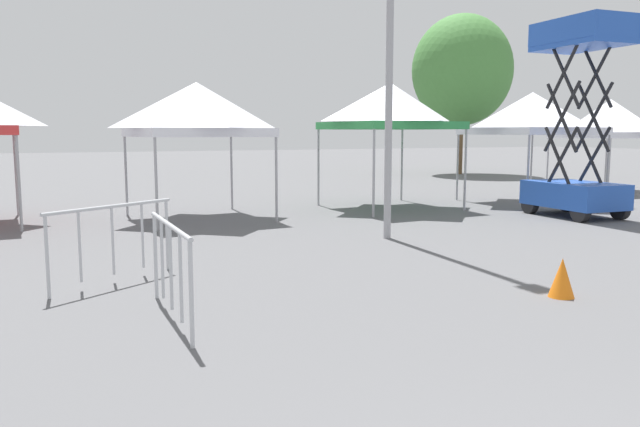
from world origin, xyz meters
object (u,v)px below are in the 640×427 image
(traffic_cone_lot_center, at_px, (562,278))
(canopy_tent_far_left, at_px, (197,110))
(scissor_lift, at_px, (576,160))
(tree_behind_tents_left, at_px, (462,70))
(canopy_tent_center, at_px, (532,114))
(crowd_barrier_mid_lot, at_px, (170,252))
(canopy_tent_right_of_center, at_px, (610,119))
(crowd_barrier_by_lift, at_px, (112,228))
(canopy_tent_left_of_center, at_px, (390,106))

(traffic_cone_lot_center, bearing_deg, canopy_tent_far_left, 103.42)
(scissor_lift, relative_size, tree_behind_tents_left, 0.61)
(canopy_tent_center, bearing_deg, traffic_cone_lot_center, -131.76)
(canopy_tent_far_left, height_order, crowd_barrier_mid_lot, canopy_tent_far_left)
(canopy_tent_far_left, height_order, canopy_tent_right_of_center, canopy_tent_far_left)
(canopy_tent_right_of_center, relative_size, crowd_barrier_by_lift, 1.77)
(tree_behind_tents_left, bearing_deg, canopy_tent_far_left, -146.45)
(canopy_tent_far_left, distance_m, scissor_lift, 9.18)
(canopy_tent_left_of_center, relative_size, canopy_tent_center, 1.05)
(tree_behind_tents_left, xyz_separation_m, crowd_barrier_by_lift, (-18.70, -16.50, -4.31))
(crowd_barrier_mid_lot, xyz_separation_m, traffic_cone_lot_center, (4.59, -1.13, -0.51))
(tree_behind_tents_left, bearing_deg, scissor_lift, -118.15)
(crowd_barrier_by_lift, bearing_deg, canopy_tent_far_left, 65.07)
(canopy_tent_far_left, height_order, scissor_lift, scissor_lift)
(scissor_lift, xyz_separation_m, traffic_cone_lot_center, (-6.19, -5.53, -1.13))
(canopy_tent_right_of_center, bearing_deg, crowd_barrier_by_lift, -158.92)
(crowd_barrier_mid_lot, distance_m, traffic_cone_lot_center, 4.76)
(canopy_tent_center, height_order, traffic_cone_lot_center, canopy_tent_center)
(canopy_tent_left_of_center, bearing_deg, tree_behind_tents_left, 44.92)
(canopy_tent_left_of_center, distance_m, traffic_cone_lot_center, 9.84)
(canopy_tent_right_of_center, bearing_deg, scissor_lift, -145.27)
(canopy_tent_right_of_center, relative_size, scissor_lift, 0.68)
(canopy_tent_right_of_center, relative_size, tree_behind_tents_left, 0.41)
(canopy_tent_right_of_center, distance_m, crowd_barrier_mid_lot, 19.35)
(tree_behind_tents_left, distance_m, traffic_cone_lot_center, 24.51)
(canopy_tent_center, height_order, crowd_barrier_mid_lot, canopy_tent_center)
(canopy_tent_right_of_center, xyz_separation_m, crowd_barrier_by_lift, (-17.47, -6.73, -1.77))
(crowd_barrier_mid_lot, bearing_deg, canopy_tent_center, 31.00)
(canopy_tent_far_left, bearing_deg, traffic_cone_lot_center, -76.58)
(crowd_barrier_by_lift, xyz_separation_m, crowd_barrier_mid_lot, (0.33, -2.07, 0.00))
(tree_behind_tents_left, bearing_deg, canopy_tent_left_of_center, -135.08)
(crowd_barrier_mid_lot, bearing_deg, canopy_tent_far_left, 73.17)
(traffic_cone_lot_center, bearing_deg, tree_behind_tents_left, 55.04)
(canopy_tent_center, distance_m, crowd_barrier_by_lift, 13.58)
(canopy_tent_far_left, xyz_separation_m, canopy_tent_right_of_center, (14.72, 0.81, -0.05))
(scissor_lift, distance_m, crowd_barrier_by_lift, 11.38)
(canopy_tent_center, bearing_deg, canopy_tent_right_of_center, 17.00)
(tree_behind_tents_left, height_order, crowd_barrier_mid_lot, tree_behind_tents_left)
(tree_behind_tents_left, height_order, crowd_barrier_by_lift, tree_behind_tents_left)
(canopy_tent_center, bearing_deg, crowd_barrier_by_lift, -157.32)
(crowd_barrier_mid_lot, height_order, traffic_cone_lot_center, crowd_barrier_mid_lot)
(scissor_lift, relative_size, crowd_barrier_by_lift, 2.60)
(canopy_tent_center, relative_size, canopy_tent_right_of_center, 1.00)
(canopy_tent_right_of_center, distance_m, tree_behind_tents_left, 10.16)
(crowd_barrier_mid_lot, bearing_deg, canopy_tent_right_of_center, 27.19)
(canopy_tent_center, bearing_deg, canopy_tent_left_of_center, 171.90)
(canopy_tent_far_left, height_order, tree_behind_tents_left, tree_behind_tents_left)
(canopy_tent_far_left, height_order, crowd_barrier_by_lift, canopy_tent_far_left)
(canopy_tent_center, relative_size, scissor_lift, 0.68)
(canopy_tent_left_of_center, height_order, traffic_cone_lot_center, canopy_tent_left_of_center)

